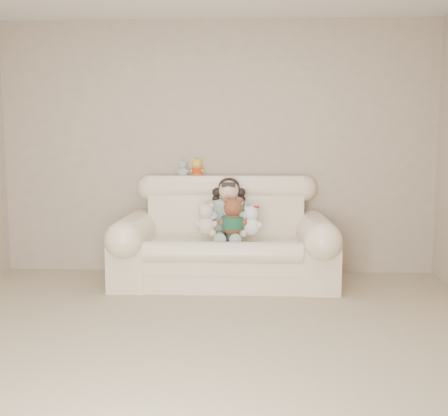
% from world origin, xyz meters
% --- Properties ---
extents(floor, '(5.00, 5.00, 0.00)m').
position_xyz_m(floor, '(0.00, 0.00, 0.00)').
color(floor, tan).
rests_on(floor, ground).
extents(wall_back, '(4.50, 0.00, 4.50)m').
position_xyz_m(wall_back, '(0.00, 2.50, 1.30)').
color(wall_back, '#BBA794').
rests_on(wall_back, ground).
extents(sofa, '(2.10, 0.95, 1.03)m').
position_xyz_m(sofa, '(0.10, 2.00, 0.52)').
color(sofa, '#FFEECD').
rests_on(sofa, floor).
extents(seated_child, '(0.43, 0.50, 0.61)m').
position_xyz_m(seated_child, '(0.13, 2.08, 0.73)').
color(seated_child, '#266B52').
rests_on(seated_child, sofa).
extents(brown_teddy, '(0.28, 0.23, 0.42)m').
position_xyz_m(brown_teddy, '(0.18, 1.85, 0.71)').
color(brown_teddy, brown).
rests_on(brown_teddy, sofa).
extents(white_cat, '(0.26, 0.24, 0.33)m').
position_xyz_m(white_cat, '(0.35, 1.88, 0.67)').
color(white_cat, white).
rests_on(white_cat, sofa).
extents(cream_teddy, '(0.27, 0.24, 0.36)m').
position_xyz_m(cream_teddy, '(-0.07, 1.86, 0.68)').
color(cream_teddy, beige).
rests_on(cream_teddy, sofa).
extents(yellow_mini_bear, '(0.14, 0.11, 0.22)m').
position_xyz_m(yellow_mini_bear, '(-0.20, 2.38, 1.12)').
color(yellow_mini_bear, yellow).
rests_on(yellow_mini_bear, sofa).
extents(grey_mini_plush, '(0.15, 0.12, 0.20)m').
position_xyz_m(grey_mini_plush, '(-0.34, 2.37, 1.11)').
color(grey_mini_plush, silver).
rests_on(grey_mini_plush, sofa).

